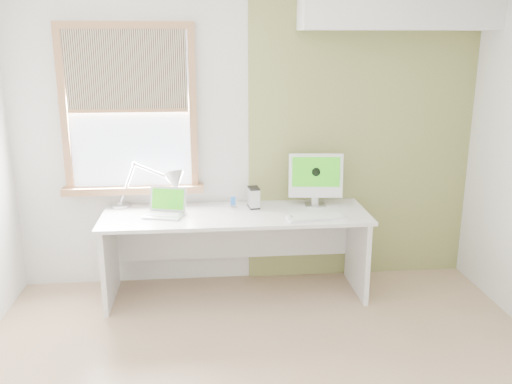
{
  "coord_description": "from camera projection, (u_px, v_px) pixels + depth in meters",
  "views": [
    {
      "loc": [
        -0.37,
        -2.9,
        2.09
      ],
      "look_at": [
        0.0,
        1.05,
        1.0
      ],
      "focal_mm": 38.13,
      "sensor_mm": 36.0,
      "label": 1
    }
  ],
  "objects": [
    {
      "name": "room",
      "position": [
        274.0,
        190.0,
        3.03
      ],
      "size": [
        4.04,
        3.54,
        2.64
      ],
      "color": "tan",
      "rests_on": "ground"
    },
    {
      "name": "external_drive",
      "position": [
        254.0,
        197.0,
        4.63
      ],
      "size": [
        0.1,
        0.15,
        0.18
      ],
      "color": "silver",
      "rests_on": "desk"
    },
    {
      "name": "desk",
      "position": [
        235.0,
        233.0,
        4.61
      ],
      "size": [
        2.2,
        0.7,
        0.73
      ],
      "color": "white",
      "rests_on": "room"
    },
    {
      "name": "phone_dock",
      "position": [
        233.0,
        205.0,
        4.61
      ],
      "size": [
        0.08,
        0.08,
        0.12
      ],
      "color": "silver",
      "rests_on": "desk"
    },
    {
      "name": "soffit",
      "position": [
        399.0,
        3.0,
        4.35
      ],
      "size": [
        1.6,
        0.4,
        0.42
      ],
      "primitive_type": "cube",
      "color": "white",
      "rests_on": "room"
    },
    {
      "name": "laptop",
      "position": [
        166.0,
        208.0,
        4.45
      ],
      "size": [
        0.36,
        0.32,
        0.22
      ],
      "color": "silver",
      "rests_on": "desk"
    },
    {
      "name": "mouse",
      "position": [
        289.0,
        217.0,
        4.34
      ],
      "size": [
        0.08,
        0.12,
        0.03
      ],
      "primitive_type": "ellipsoid",
      "rotation": [
        0.0,
        0.0,
        -0.22
      ],
      "color": "white",
      "rests_on": "desk"
    },
    {
      "name": "imac",
      "position": [
        316.0,
        177.0,
        4.66
      ],
      "size": [
        0.47,
        0.17,
        0.45
      ],
      "color": "silver",
      "rests_on": "desk"
    },
    {
      "name": "desk_lamp",
      "position": [
        165.0,
        184.0,
        4.6
      ],
      "size": [
        0.69,
        0.3,
        0.4
      ],
      "color": "silver",
      "rests_on": "desk"
    },
    {
      "name": "window",
      "position": [
        129.0,
        111.0,
        4.52
      ],
      "size": [
        1.2,
        0.14,
        1.42
      ],
      "color": "#8D5D3A",
      "rests_on": "room"
    },
    {
      "name": "keyboard",
      "position": [
        316.0,
        218.0,
        4.35
      ],
      "size": [
        0.48,
        0.19,
        0.02
      ],
      "color": "white",
      "rests_on": "desk"
    },
    {
      "name": "accent_wall",
      "position": [
        361.0,
        136.0,
        4.79
      ],
      "size": [
        2.0,
        0.02,
        2.6
      ],
      "primitive_type": "cube",
      "color": "olive",
      "rests_on": "room"
    }
  ]
}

